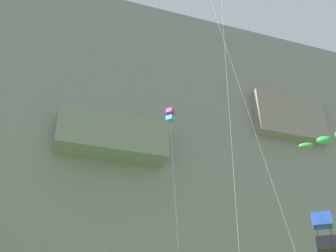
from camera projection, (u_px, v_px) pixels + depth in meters
cliff_face at (95, 181)px, 64.41m from camera, size 180.00×29.91×57.14m
kite_box_low_left at (324, 232)px, 22.28m from camera, size 1.47×3.91×10.17m
kite_box_mid_left at (170, 116)px, 46.34m from camera, size 1.44×2.15×28.71m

